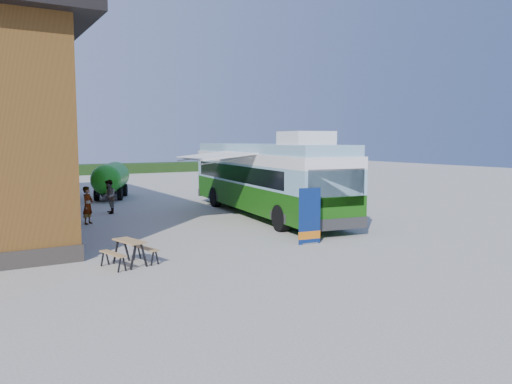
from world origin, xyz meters
TOP-DOWN VIEW (x-y plane):
  - ground at (0.00, 0.00)m, footprint 100.00×100.00m
  - hedge at (8.00, 38.00)m, footprint 40.00×3.00m
  - bus at (2.73, 4.96)m, footprint 4.14×12.71m
  - awning at (0.62, 5.25)m, footprint 3.21×4.63m
  - banner at (0.61, -1.39)m, footprint 0.83×0.25m
  - picnic_table at (-5.44, -1.17)m, footprint 1.49×1.39m
  - person_a at (-4.94, 6.57)m, footprint 0.67×0.68m
  - person_b at (-3.44, 9.10)m, footprint 0.76×0.89m
  - slurry_tanker at (-1.71, 15.46)m, footprint 3.16×5.37m

SIDE VIEW (x-z plane):
  - ground at x=0.00m, z-range 0.00..0.00m
  - hedge at x=8.00m, z-range 0.00..1.00m
  - picnic_table at x=-5.44m, z-range 0.18..0.89m
  - banner at x=0.61m, z-range -0.17..1.73m
  - person_a at x=-4.94m, z-range 0.00..1.58m
  - person_b at x=-3.44m, z-range 0.00..1.62m
  - slurry_tanker at x=-1.71m, z-range 0.16..2.28m
  - bus at x=2.73m, z-range -0.09..3.75m
  - awning at x=0.62m, z-range 2.53..3.06m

